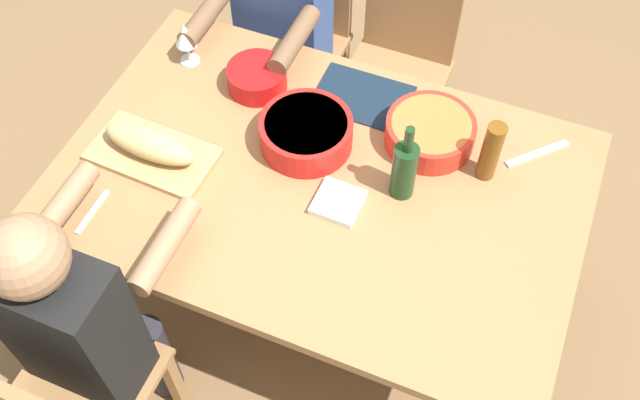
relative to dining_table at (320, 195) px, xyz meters
name	(u,v)px	position (x,y,z in m)	size (l,w,h in m)	color
ground_plane	(320,292)	(0.00, 0.00, -0.66)	(8.00, 8.00, 0.00)	brown
dining_table	(320,195)	(0.00, 0.00, 0.00)	(1.63, 1.08, 0.74)	#9E7044
chair_far_left	(299,33)	(-0.45, 0.86, -0.18)	(0.40, 0.40, 0.85)	#9E7044
diner_far_left	(279,20)	(-0.45, 0.68, 0.04)	(0.41, 0.53, 1.20)	#2D2D38
chair_far_center	(401,61)	(0.00, 0.86, -0.18)	(0.40, 0.40, 0.85)	#9E7044
diner_near_left	(81,318)	(-0.45, -0.68, 0.04)	(0.41, 0.53, 1.20)	#2D2D38
serving_bowl_salad	(306,132)	(-0.10, 0.12, 0.14)	(0.30, 0.30, 0.10)	red
serving_bowl_fruit	(430,131)	(0.27, 0.28, 0.13)	(0.29, 0.29, 0.09)	red
serving_bowl_pasta	(257,77)	(-0.35, 0.29, 0.13)	(0.20, 0.20, 0.08)	red
cutting_board	(153,154)	(-0.53, -0.12, 0.09)	(0.40, 0.22, 0.02)	tan
bread_loaf	(150,143)	(-0.53, -0.12, 0.15)	(0.32, 0.11, 0.09)	tan
wine_bottle	(404,169)	(0.25, 0.05, 0.19)	(0.08, 0.08, 0.29)	#193819
beer_bottle	(491,152)	(0.47, 0.22, 0.19)	(0.06, 0.06, 0.22)	brown
wine_glass	(185,36)	(-0.63, 0.31, 0.20)	(0.08, 0.08, 0.17)	silver
placemat_far_center	(362,97)	(0.00, 0.38, 0.08)	(0.32, 0.23, 0.01)	#142333
fork_near_left	(93,212)	(-0.59, -0.38, 0.08)	(0.02, 0.17, 0.01)	silver
carving_knife	(537,154)	(0.61, 0.36, 0.08)	(0.23, 0.02, 0.01)	silver
napkin_stack	(338,202)	(0.09, -0.07, 0.09)	(0.14, 0.14, 0.02)	white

